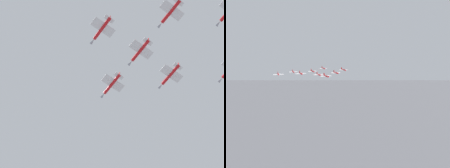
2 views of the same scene
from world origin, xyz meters
The scene contains 5 objects.
jet_lead centered at (-10.38, -8.09, 146.37)m, with size 12.72×9.91×2.71m.
jet_port_inner centered at (11.95, -16.37, 146.28)m, with size 12.72×9.91×2.71m.
jet_starboard_inner centered at (-2.10, 14.24, 147.38)m, with size 12.72×9.91×2.71m.
jet_port_outer centered at (6.46, -0.36, 145.26)m, with size 12.72×9.91×2.71m.
jet_port_trail centered at (23.30, 7.37, 146.45)m, with size 12.72×9.91×2.71m.
Camera 1 is at (61.28, -22.28, 3.07)m, focal length 63.98 mm.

